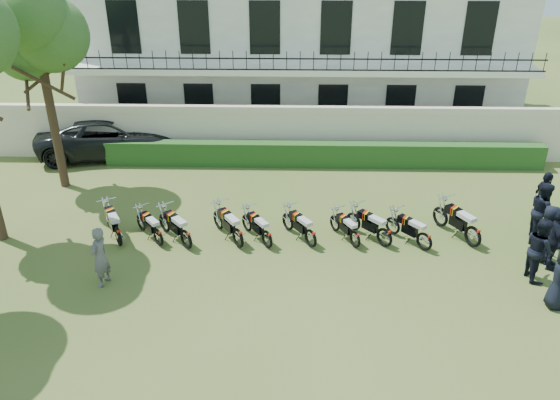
{
  "coord_description": "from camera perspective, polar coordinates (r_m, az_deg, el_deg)",
  "views": [
    {
      "loc": [
        -0.24,
        -13.8,
        8.93
      ],
      "look_at": [
        -0.65,
        2.03,
        0.97
      ],
      "focal_mm": 35.0,
      "sensor_mm": 36.0,
      "label": 1
    }
  ],
  "objects": [
    {
      "name": "building",
      "position": [
        28.24,
        2.03,
        16.03
      ],
      "size": [
        20.4,
        9.6,
        7.4
      ],
      "color": "white",
      "rests_on": "ground"
    },
    {
      "name": "motorcycle_2",
      "position": [
        16.93,
        -9.81,
        -3.62
      ],
      "size": [
        1.37,
        1.55,
        1.08
      ],
      "rotation": [
        0.0,
        0.0,
        0.72
      ],
      "color": "black",
      "rests_on": "ground"
    },
    {
      "name": "officer_3",
      "position": [
        17.84,
        26.14,
        -3.13
      ],
      "size": [
        0.58,
        0.87,
        1.76
      ],
      "primitive_type": "imported",
      "rotation": [
        0.0,
        0.0,
        1.6
      ],
      "color": "black",
      "rests_on": "ground"
    },
    {
      "name": "officer_2",
      "position": [
        17.43,
        26.8,
        -3.77
      ],
      "size": [
        0.66,
        1.16,
        1.86
      ],
      "primitive_type": "imported",
      "rotation": [
        0.0,
        0.0,
        1.38
      ],
      "color": "black",
      "rests_on": "ground"
    },
    {
      "name": "motorcycle_7",
      "position": [
        17.11,
        10.9,
        -3.41
      ],
      "size": [
        1.34,
        1.51,
        1.05
      ],
      "rotation": [
        0.0,
        0.0,
        0.72
      ],
      "color": "black",
      "rests_on": "ground"
    },
    {
      "name": "ground",
      "position": [
        16.44,
        2.1,
        -6.23
      ],
      "size": [
        100.0,
        100.0,
        0.0
      ],
      "primitive_type": "plane",
      "color": "#3C5321",
      "rests_on": "ground"
    },
    {
      "name": "motorcycle_0",
      "position": [
        17.57,
        -16.59,
        -3.22
      ],
      "size": [
        1.08,
        1.77,
        1.08
      ],
      "rotation": [
        0.0,
        0.0,
        0.52
      ],
      "color": "black",
      "rests_on": "ground"
    },
    {
      "name": "inspector",
      "position": [
        15.71,
        -18.31,
        -5.66
      ],
      "size": [
        0.58,
        0.73,
        1.76
      ],
      "primitive_type": "imported",
      "rotation": [
        0.0,
        0.0,
        -1.84
      ],
      "color": "slate",
      "rests_on": "ground"
    },
    {
      "name": "motorcycle_6",
      "position": [
        16.95,
        7.87,
        -3.7
      ],
      "size": [
        0.9,
        1.53,
        0.93
      ],
      "rotation": [
        0.0,
        0.0,
        0.5
      ],
      "color": "black",
      "rests_on": "ground"
    },
    {
      "name": "officer_5",
      "position": [
        19.88,
        25.79,
        0.13
      ],
      "size": [
        0.49,
        1.1,
        1.86
      ],
      "primitive_type": "imported",
      "rotation": [
        0.0,
        0.0,
        1.54
      ],
      "color": "black",
      "rests_on": "ground"
    },
    {
      "name": "officer_1",
      "position": [
        16.78,
        25.47,
        -4.64
      ],
      "size": [
        0.75,
        0.94,
        1.87
      ],
      "primitive_type": "imported",
      "rotation": [
        0.0,
        0.0,
        1.62
      ],
      "color": "black",
      "rests_on": "ground"
    },
    {
      "name": "hedge",
      "position": [
        22.66,
        4.53,
        4.77
      ],
      "size": [
        18.0,
        0.6,
        1.0
      ],
      "primitive_type": "cube",
      "color": "#224719",
      "rests_on": "ground"
    },
    {
      "name": "motorcycle_5",
      "position": [
        16.81,
        3.24,
        -3.59
      ],
      "size": [
        1.13,
        1.58,
        1.01
      ],
      "rotation": [
        0.0,
        0.0,
        0.6
      ],
      "color": "black",
      "rests_on": "ground"
    },
    {
      "name": "motorcycle_9",
      "position": [
        17.8,
        19.58,
        -3.15
      ],
      "size": [
        1.12,
        1.92,
        1.16
      ],
      "rotation": [
        0.0,
        0.0,
        0.5
      ],
      "color": "black",
      "rests_on": "ground"
    },
    {
      "name": "motorcycle_8",
      "position": [
        17.2,
        14.89,
        -3.79
      ],
      "size": [
        1.25,
        1.47,
        1.01
      ],
      "rotation": [
        0.0,
        0.0,
        0.7
      ],
      "color": "black",
      "rests_on": "ground"
    },
    {
      "name": "tree_west_near",
      "position": [
        20.94,
        -24.15,
        16.15
      ],
      "size": [
        3.4,
        3.2,
        7.9
      ],
      "color": "#473323",
      "rests_on": "ground"
    },
    {
      "name": "officer_4",
      "position": [
        19.01,
        25.74,
        -1.01
      ],
      "size": [
        0.79,
        0.98,
        1.88
      ],
      "primitive_type": "imported",
      "rotation": [
        0.0,
        0.0,
        1.48
      ],
      "color": "black",
      "rests_on": "ground"
    },
    {
      "name": "motorcycle_4",
      "position": [
        16.76,
        -1.36,
        -3.69
      ],
      "size": [
        1.1,
        1.55,
        0.99
      ],
      "rotation": [
        0.0,
        0.0,
        0.6
      ],
      "color": "black",
      "rests_on": "ground"
    },
    {
      "name": "motorcycle_1",
      "position": [
        17.28,
        -12.62,
        -3.43
      ],
      "size": [
        1.2,
        1.42,
        0.97
      ],
      "rotation": [
        0.0,
        0.0,
        0.69
      ],
      "color": "black",
      "rests_on": "ground"
    },
    {
      "name": "suv",
      "position": [
        24.72,
        -17.18,
        6.39
      ],
      "size": [
        6.49,
        3.83,
        1.69
      ],
      "primitive_type": "imported",
      "rotation": [
        0.0,
        0.0,
        1.74
      ],
      "color": "black",
      "rests_on": "ground"
    },
    {
      "name": "motorcycle_3",
      "position": [
        16.79,
        -4.41,
        -3.52
      ],
      "size": [
        1.18,
        1.73,
        1.09
      ],
      "rotation": [
        0.0,
        0.0,
        0.58
      ],
      "color": "black",
      "rests_on": "ground"
    },
    {
      "name": "perimeter_wall",
      "position": [
        23.14,
        2.01,
        7.08
      ],
      "size": [
        30.0,
        0.35,
        2.3
      ],
      "color": "beige",
      "rests_on": "ground"
    }
  ]
}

